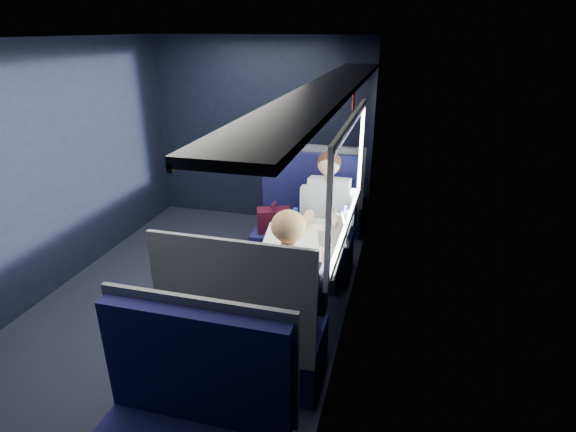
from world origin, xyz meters
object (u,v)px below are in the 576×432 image
(seat_bay_far, at_px, (249,334))
(bottle_small, at_px, (345,220))
(table, at_px, (303,249))
(seat_bay_near, at_px, (303,231))
(laptop, at_px, (338,234))
(man, at_px, (326,213))
(cup, at_px, (339,219))
(seat_row_front, at_px, (321,201))
(woman, at_px, (290,287))

(seat_bay_far, bearing_deg, bottle_small, 67.60)
(table, bearing_deg, seat_bay_near, 102.65)
(table, xyz_separation_m, laptop, (0.27, 0.08, 0.14))
(table, bearing_deg, seat_bay_far, -101.78)
(man, xyz_separation_m, bottle_small, (0.23, -0.41, 0.12))
(table, bearing_deg, laptop, 16.11)
(cup, bearing_deg, seat_bay_near, 134.67)
(laptop, distance_m, bottle_small, 0.22)
(seat_row_front, height_order, cup, seat_row_front)
(seat_row_front, bearing_deg, woman, -84.30)
(woman, height_order, laptop, woman)
(table, height_order, seat_row_front, seat_row_front)
(seat_bay_far, relative_size, laptop, 3.71)
(seat_row_front, bearing_deg, seat_bay_near, -90.76)
(woman, bearing_deg, seat_bay_near, 99.45)
(laptop, xyz_separation_m, cup, (-0.04, 0.36, -0.02))
(bottle_small, height_order, cup, bottle_small)
(woman, relative_size, laptop, 3.90)
(cup, bearing_deg, seat_bay_far, -107.35)
(man, xyz_separation_m, cup, (0.16, -0.26, 0.06))
(man, bearing_deg, seat_bay_far, -99.03)
(table, relative_size, bottle_small, 4.42)
(laptop, xyz_separation_m, bottle_small, (0.02, 0.21, 0.04))
(seat_bay_far, xyz_separation_m, bottle_small, (0.48, 1.16, 0.43))
(laptop, height_order, bottle_small, bottle_small)
(laptop, bearing_deg, seat_bay_near, 120.64)
(laptop, bearing_deg, cup, 97.00)
(bottle_small, relative_size, cup, 2.62)
(seat_row_front, distance_m, cup, 1.47)
(woman, height_order, cup, woman)
(seat_bay_far, height_order, bottle_small, seat_bay_far)
(table, xyz_separation_m, bottle_small, (0.30, 0.29, 0.18))
(cup, bearing_deg, table, -117.43)
(seat_bay_far, bearing_deg, man, 80.97)
(laptop, bearing_deg, woman, -104.63)
(seat_bay_near, distance_m, man, 0.43)
(table, relative_size, seat_bay_far, 0.79)
(seat_row_front, xyz_separation_m, cup, (0.41, -1.36, 0.37))
(seat_bay_near, height_order, cup, seat_bay_near)
(bottle_small, bearing_deg, man, 119.35)
(woman, bearing_deg, seat_row_front, 95.70)
(table, relative_size, seat_row_front, 0.86)
(table, bearing_deg, bottle_small, 44.23)
(table, relative_size, laptop, 2.95)
(seat_bay_near, bearing_deg, woman, -80.55)
(table, distance_m, seat_bay_far, 0.93)
(seat_bay_far, bearing_deg, cup, 72.65)
(bottle_small, bearing_deg, cup, 114.71)
(bottle_small, bearing_deg, seat_bay_far, -112.40)
(seat_bay_near, relative_size, seat_bay_far, 1.00)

